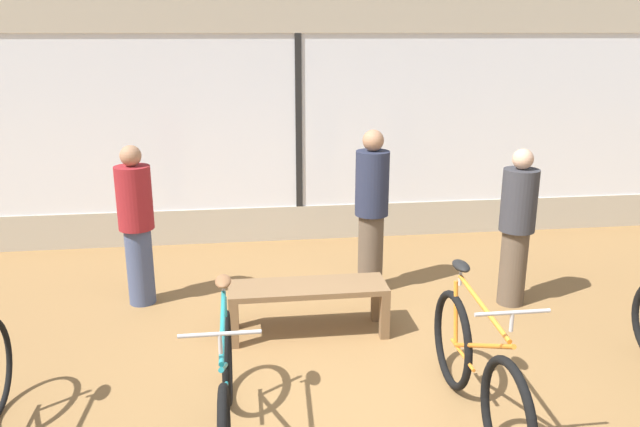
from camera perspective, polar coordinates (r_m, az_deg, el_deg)
ground_plane at (r=4.81m, az=2.71°, el=-16.72°), size 24.00×24.00×0.00m
shop_back_wall at (r=7.84m, az=-1.99°, el=9.11°), size 12.00×0.08×3.20m
bicycle_left at (r=4.26m, az=-8.60°, el=-15.68°), size 0.46×1.69×1.03m
bicycle_right at (r=4.51m, az=14.09°, el=-13.70°), size 0.46×1.76×1.06m
display_bench at (r=5.58m, az=-1.11°, el=-7.36°), size 1.40×0.44×0.47m
customer_near_rack at (r=6.32m, az=17.55°, el=-1.02°), size 0.37×0.37×1.57m
customer_by_window at (r=6.35m, az=4.74°, el=0.46°), size 0.46×0.46×1.70m
customer_mid_floor at (r=6.30m, az=-16.44°, el=-0.84°), size 0.48×0.48×1.60m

